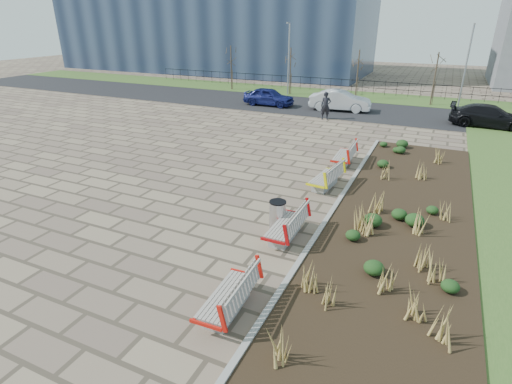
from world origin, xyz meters
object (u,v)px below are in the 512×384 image
at_px(car_black, 490,116).
at_px(lamp_west, 289,60).
at_px(bench_c, 325,176).
at_px(bench_d, 344,154).
at_px(bench_b, 285,224).
at_px(litter_bin, 277,215).
at_px(car_silver, 340,100).
at_px(car_blue, 269,97).
at_px(lamp_east, 466,68).
at_px(bench_a, 227,294).
at_px(pedestrian, 326,106).

height_order(car_black, lamp_west, lamp_west).
bearing_deg(bench_c, bench_d, 96.68).
xyz_separation_m(bench_b, car_black, (6.74, 18.58, 0.21)).
xyz_separation_m(bench_d, litter_bin, (-0.49, -7.16, -0.04)).
relative_size(bench_d, car_silver, 0.47).
distance_m(bench_d, car_black, 12.79).
bearing_deg(car_black, car_silver, 88.32).
height_order(car_blue, car_silver, car_silver).
distance_m(bench_c, car_black, 15.56).
bearing_deg(lamp_east, bench_d, -107.02).
height_order(car_blue, car_black, car_black).
xyz_separation_m(bench_c, lamp_east, (5.00, 19.48, 2.54)).
height_order(car_black, lamp_east, lamp_east).
xyz_separation_m(litter_bin, car_black, (7.23, 18.03, 0.24)).
bearing_deg(bench_c, car_black, 70.99).
relative_size(bench_b, car_black, 0.44).
relative_size(car_black, lamp_east, 0.79).
distance_m(lamp_west, lamp_east, 14.00).
bearing_deg(car_silver, bench_d, -171.19).
relative_size(lamp_west, lamp_east, 1.00).
height_order(litter_bin, lamp_east, lamp_east).
relative_size(car_silver, lamp_east, 0.75).
height_order(bench_d, lamp_west, lamp_west).
xyz_separation_m(car_blue, lamp_west, (-0.31, 5.08, 2.34)).
height_order(bench_c, car_silver, car_silver).
height_order(bench_a, pedestrian, pedestrian).
distance_m(car_black, lamp_west, 16.82).
distance_m(bench_a, lamp_west, 29.40).
bearing_deg(car_blue, bench_d, -141.75).
xyz_separation_m(bench_a, bench_b, (0.00, 3.83, 0.00)).
distance_m(pedestrian, car_black, 10.32).
relative_size(car_black, lamp_west, 0.79).
relative_size(bench_c, car_silver, 0.47).
bearing_deg(lamp_west, car_blue, -86.46).
bearing_deg(car_black, bench_d, 151.55).
xyz_separation_m(bench_c, car_silver, (-3.09, 14.89, 0.26)).
xyz_separation_m(bench_b, car_blue, (-8.69, 18.96, 0.20)).
bearing_deg(car_blue, bench_c, -148.32).
relative_size(car_silver, lamp_west, 0.75).
bearing_deg(bench_a, bench_d, 87.59).
xyz_separation_m(car_black, lamp_west, (-15.74, 5.46, 2.33)).
height_order(bench_c, litter_bin, bench_c).
relative_size(bench_b, car_blue, 0.52).
bearing_deg(lamp_west, bench_c, -65.20).
distance_m(bench_a, car_black, 23.40).
relative_size(car_silver, car_black, 0.95).
bearing_deg(lamp_east, car_black, -72.30).
bearing_deg(car_silver, bench_a, -178.38).
bearing_deg(lamp_east, bench_c, -104.40).
xyz_separation_m(litter_bin, pedestrian, (-2.83, 15.74, 0.46)).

